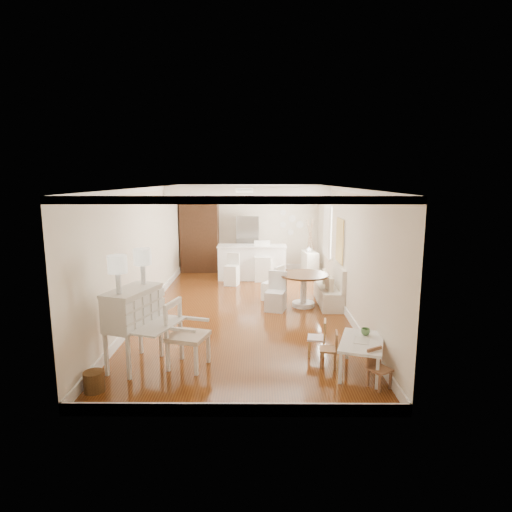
{
  "coord_description": "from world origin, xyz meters",
  "views": [
    {
      "loc": [
        0.29,
        -9.5,
        3.0
      ],
      "look_at": [
        0.24,
        0.3,
        1.22
      ],
      "focal_mm": 30.0,
      "sensor_mm": 36.0,
      "label": 1
    }
  ],
  "objects_px": {
    "wicker_basket": "(94,381)",
    "pantry_cabinet": "(200,236)",
    "secretary_bureau": "(134,328)",
    "kids_chair_a": "(328,349)",
    "bar_stool_left": "(232,269)",
    "sideboard": "(310,264)",
    "bar_stool_right": "(262,261)",
    "slip_chair_near": "(276,292)",
    "dining_table": "(304,290)",
    "gustavian_armchair": "(188,335)",
    "kids_table": "(361,357)",
    "kids_chair_b": "(317,337)",
    "breakfast_counter": "(252,262)",
    "kids_chair_c": "(380,369)",
    "fridge": "(259,244)"
  },
  "relations": [
    {
      "from": "breakfast_counter",
      "to": "sideboard",
      "type": "distance_m",
      "value": 1.79
    },
    {
      "from": "kids_table",
      "to": "gustavian_armchair",
      "type": "bearing_deg",
      "value": 175.95
    },
    {
      "from": "gustavian_armchair",
      "to": "fridge",
      "type": "distance_m",
      "value": 7.27
    },
    {
      "from": "gustavian_armchair",
      "to": "bar_stool_right",
      "type": "height_order",
      "value": "bar_stool_right"
    },
    {
      "from": "bar_stool_right",
      "to": "sideboard",
      "type": "bearing_deg",
      "value": 16.03
    },
    {
      "from": "secretary_bureau",
      "to": "kids_chair_b",
      "type": "height_order",
      "value": "secretary_bureau"
    },
    {
      "from": "secretary_bureau",
      "to": "kids_chair_c",
      "type": "bearing_deg",
      "value": 7.78
    },
    {
      "from": "wicker_basket",
      "to": "bar_stool_left",
      "type": "bearing_deg",
      "value": 75.57
    },
    {
      "from": "kids_chair_c",
      "to": "kids_chair_b",
      "type": "bearing_deg",
      "value": 91.71
    },
    {
      "from": "wicker_basket",
      "to": "kids_chair_a",
      "type": "bearing_deg",
      "value": 13.75
    },
    {
      "from": "kids_table",
      "to": "kids_chair_c",
      "type": "relative_size",
      "value": 1.8
    },
    {
      "from": "pantry_cabinet",
      "to": "sideboard",
      "type": "relative_size",
      "value": 2.77
    },
    {
      "from": "bar_stool_right",
      "to": "pantry_cabinet",
      "type": "xyz_separation_m",
      "value": [
        -2.01,
        1.29,
        0.56
      ]
    },
    {
      "from": "sideboard",
      "to": "wicker_basket",
      "type": "bearing_deg",
      "value": -126.51
    },
    {
      "from": "kids_chair_a",
      "to": "bar_stool_right",
      "type": "distance_m",
      "value": 5.98
    },
    {
      "from": "dining_table",
      "to": "kids_chair_c",
      "type": "bearing_deg",
      "value": -80.26
    },
    {
      "from": "dining_table",
      "to": "kids_chair_b",
      "type": "bearing_deg",
      "value": -91.38
    },
    {
      "from": "slip_chair_near",
      "to": "kids_chair_a",
      "type": "bearing_deg",
      "value": -59.83
    },
    {
      "from": "secretary_bureau",
      "to": "slip_chair_near",
      "type": "bearing_deg",
      "value": 69.86
    },
    {
      "from": "wicker_basket",
      "to": "kids_chair_a",
      "type": "height_order",
      "value": "kids_chair_a"
    },
    {
      "from": "kids_chair_c",
      "to": "fridge",
      "type": "distance_m",
      "value": 8.08
    },
    {
      "from": "sideboard",
      "to": "kids_chair_a",
      "type": "bearing_deg",
      "value": -101.98
    },
    {
      "from": "kids_chair_a",
      "to": "fridge",
      "type": "bearing_deg",
      "value": -163.5
    },
    {
      "from": "secretary_bureau",
      "to": "kids_chair_a",
      "type": "distance_m",
      "value": 3.14
    },
    {
      "from": "kids_chair_c",
      "to": "fridge",
      "type": "height_order",
      "value": "fridge"
    },
    {
      "from": "gustavian_armchair",
      "to": "kids_chair_a",
      "type": "height_order",
      "value": "gustavian_armchair"
    },
    {
      "from": "kids_chair_c",
      "to": "bar_stool_left",
      "type": "xyz_separation_m",
      "value": [
        -2.51,
        6.05,
        0.16
      ]
    },
    {
      "from": "wicker_basket",
      "to": "sideboard",
      "type": "bearing_deg",
      "value": 61.47
    },
    {
      "from": "wicker_basket",
      "to": "pantry_cabinet",
      "type": "relative_size",
      "value": 0.13
    },
    {
      "from": "gustavian_armchair",
      "to": "fridge",
      "type": "xyz_separation_m",
      "value": [
        1.13,
        7.18,
        0.36
      ]
    },
    {
      "from": "bar_stool_left",
      "to": "bar_stool_right",
      "type": "distance_m",
      "value": 1.04
    },
    {
      "from": "dining_table",
      "to": "fridge",
      "type": "height_order",
      "value": "fridge"
    },
    {
      "from": "bar_stool_left",
      "to": "wicker_basket",
      "type": "bearing_deg",
      "value": -90.18
    },
    {
      "from": "gustavian_armchair",
      "to": "wicker_basket",
      "type": "height_order",
      "value": "gustavian_armchair"
    },
    {
      "from": "gustavian_armchair",
      "to": "kids_table",
      "type": "distance_m",
      "value": 2.75
    },
    {
      "from": "secretary_bureau",
      "to": "slip_chair_near",
      "type": "height_order",
      "value": "secretary_bureau"
    },
    {
      "from": "wicker_basket",
      "to": "kids_chair_b",
      "type": "xyz_separation_m",
      "value": [
        3.34,
        1.29,
        0.17
      ]
    },
    {
      "from": "wicker_basket",
      "to": "breakfast_counter",
      "type": "distance_m",
      "value": 7.28
    },
    {
      "from": "gustavian_armchair",
      "to": "kids_chair_b",
      "type": "distance_m",
      "value": 2.19
    },
    {
      "from": "slip_chair_near",
      "to": "dining_table",
      "type": "bearing_deg",
      "value": 41.65
    },
    {
      "from": "wicker_basket",
      "to": "kids_table",
      "type": "height_order",
      "value": "kids_table"
    },
    {
      "from": "fridge",
      "to": "breakfast_counter",
      "type": "bearing_deg",
      "value": -100.78
    },
    {
      "from": "breakfast_counter",
      "to": "bar_stool_right",
      "type": "bearing_deg",
      "value": -33.39
    },
    {
      "from": "bar_stool_right",
      "to": "sideboard",
      "type": "xyz_separation_m",
      "value": [
        1.46,
        0.48,
        -0.19
      ]
    },
    {
      "from": "kids_table",
      "to": "bar_stool_right",
      "type": "xyz_separation_m",
      "value": [
        -1.49,
        6.11,
        0.33
      ]
    },
    {
      "from": "kids_chair_b",
      "to": "bar_stool_right",
      "type": "bearing_deg",
      "value": -160.99
    },
    {
      "from": "wicker_basket",
      "to": "kids_chair_c",
      "type": "relative_size",
      "value": 0.5
    },
    {
      "from": "pantry_cabinet",
      "to": "fridge",
      "type": "height_order",
      "value": "pantry_cabinet"
    },
    {
      "from": "gustavian_armchair",
      "to": "breakfast_counter",
      "type": "distance_m",
      "value": 6.2
    },
    {
      "from": "bar_stool_left",
      "to": "sideboard",
      "type": "distance_m",
      "value": 2.55
    }
  ]
}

